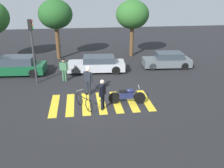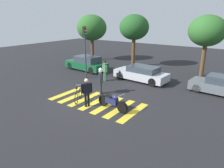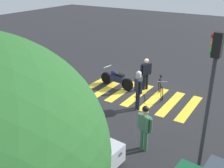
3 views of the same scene
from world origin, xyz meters
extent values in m
plane|color=#232326|center=(0.00, 0.00, 0.00)|extent=(60.00, 60.00, 0.00)
cylinder|color=black|center=(2.21, -0.40, 0.34)|extent=(0.69, 0.23, 0.68)
cylinder|color=black|center=(0.75, -0.21, 0.34)|extent=(0.69, 0.23, 0.68)
cube|color=#1E234C|center=(1.43, -0.30, 0.52)|extent=(0.83, 0.38, 0.36)
ellipsoid|color=#1E234C|center=(1.66, -0.32, 0.79)|extent=(0.51, 0.30, 0.24)
cube|color=black|center=(1.23, -0.27, 0.76)|extent=(0.47, 0.29, 0.12)
cylinder|color=#A5A5AD|center=(2.13, -0.39, 1.04)|extent=(0.11, 0.62, 0.04)
torus|color=black|center=(-1.26, -0.11, 0.35)|extent=(0.38, 0.63, 0.70)
torus|color=black|center=(-0.76, -0.98, 0.35)|extent=(0.38, 0.63, 0.70)
cylinder|color=black|center=(-1.01, -0.54, 0.63)|extent=(0.42, 0.70, 0.04)
cylinder|color=black|center=(-0.86, -0.80, 0.80)|extent=(0.04, 0.04, 0.34)
cube|color=black|center=(-0.86, -0.80, 0.98)|extent=(0.19, 0.22, 0.06)
cylinder|color=#99999E|center=(-1.21, -0.19, 0.95)|extent=(0.41, 0.25, 0.03)
cylinder|color=#1E232D|center=(-0.74, 1.40, 0.43)|extent=(0.14, 0.14, 0.86)
cylinder|color=#1E232D|center=(-0.60, 1.28, 0.43)|extent=(0.14, 0.14, 0.86)
cube|color=#1E232D|center=(-0.67, 1.34, 1.17)|extent=(0.51, 0.49, 0.61)
sphere|color=beige|center=(-0.67, 1.34, 1.63)|extent=(0.23, 0.23, 0.23)
cylinder|color=#1E232D|center=(-0.89, 1.55, 1.17)|extent=(0.09, 0.09, 0.58)
cylinder|color=#1E232D|center=(-0.45, 1.14, 1.17)|extent=(0.09, 0.09, 0.58)
sphere|color=white|center=(-0.67, 1.34, 1.74)|extent=(0.25, 0.25, 0.25)
cylinder|color=black|center=(0.05, -0.77, 0.43)|extent=(0.14, 0.14, 0.86)
cylinder|color=black|center=(-0.04, -0.92, 0.43)|extent=(0.14, 0.14, 0.86)
cube|color=black|center=(0.00, -0.84, 1.16)|extent=(0.43, 0.53, 0.61)
sphere|color=beige|center=(0.00, -0.84, 1.63)|extent=(0.23, 0.23, 0.23)
cylinder|color=black|center=(0.15, -0.58, 1.16)|extent=(0.09, 0.09, 0.58)
cylinder|color=black|center=(-0.15, -1.10, 1.16)|extent=(0.09, 0.09, 0.58)
cylinder|color=#3F724C|center=(-2.20, 3.94, 0.40)|extent=(0.14, 0.14, 0.81)
cylinder|color=#3F724C|center=(-2.37, 4.00, 0.40)|extent=(0.14, 0.14, 0.81)
cube|color=#3F724C|center=(-2.29, 3.97, 1.09)|extent=(0.51, 0.34, 0.57)
sphere|color=tan|center=(-2.29, 3.97, 1.53)|extent=(0.22, 0.22, 0.22)
cylinder|color=#3F724C|center=(-2.01, 3.88, 1.09)|extent=(0.09, 0.09, 0.54)
cylinder|color=#3F724C|center=(-2.56, 4.06, 1.09)|extent=(0.09, 0.09, 0.54)
sphere|color=black|center=(-2.29, 3.97, 1.62)|extent=(0.23, 0.23, 0.23)
cube|color=yellow|center=(-2.70, 0.00, 0.00)|extent=(0.45, 2.96, 0.01)
cube|color=yellow|center=(-1.80, 0.00, 0.00)|extent=(0.45, 2.96, 0.01)
cube|color=yellow|center=(-0.90, 0.00, 0.00)|extent=(0.45, 2.96, 0.01)
cube|color=yellow|center=(0.00, 0.00, 0.00)|extent=(0.45, 2.96, 0.01)
cube|color=yellow|center=(0.90, 0.00, 0.00)|extent=(0.45, 2.96, 0.01)
cube|color=yellow|center=(1.80, 0.00, 0.00)|extent=(0.45, 2.96, 0.01)
cube|color=yellow|center=(2.70, 0.00, 0.00)|extent=(0.45, 2.96, 0.01)
cylinder|color=black|center=(-1.43, 5.10, 0.34)|extent=(0.69, 0.27, 0.68)
cylinder|color=black|center=(1.63, 4.88, 0.34)|extent=(0.69, 0.27, 0.68)
cylinder|color=black|center=(1.75, 6.41, 0.34)|extent=(0.69, 0.27, 0.68)
cube|color=#B7BAC1|center=(0.16, 5.76, 0.50)|extent=(4.64, 2.08, 0.62)
cube|color=#333D47|center=(0.38, 5.74, 1.04)|extent=(2.55, 1.72, 0.47)
cube|color=#F2EDCC|center=(-2.10, 5.36, 0.59)|extent=(0.09, 0.21, 0.12)
cylinder|color=#38383D|center=(-4.22, 3.78, 1.86)|extent=(0.12, 0.12, 3.71)
cube|color=black|center=(-4.22, 3.78, 4.06)|extent=(0.25, 0.25, 0.70)
sphere|color=red|center=(-4.09, 3.78, 4.29)|extent=(0.16, 0.16, 0.16)
sphere|color=orange|center=(-4.09, 3.78, 4.06)|extent=(0.16, 0.16, 0.16)
sphere|color=green|center=(-4.09, 3.78, 3.83)|extent=(0.16, 0.16, 0.16)
camera|label=1|loc=(-1.10, -12.55, 6.16)|focal=38.09mm
camera|label=2|loc=(7.77, -9.32, 5.11)|focal=33.00mm
camera|label=3|loc=(-5.62, 11.30, 5.89)|focal=42.99mm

